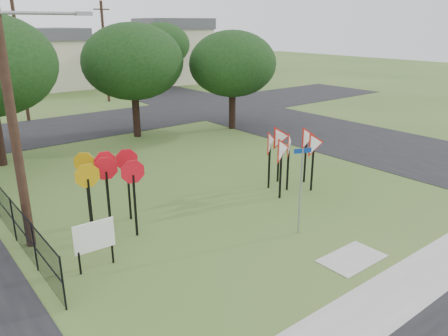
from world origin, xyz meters
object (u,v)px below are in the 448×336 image
at_px(stop_sign_cluster, 108,175).
at_px(yield_sign_cluster, 290,145).
at_px(info_board, 94,238).
at_px(street_name_sign, 301,186).

height_order(stop_sign_cluster, yield_sign_cluster, stop_sign_cluster).
bearing_deg(stop_sign_cluster, yield_sign_cluster, -8.21).
bearing_deg(info_board, street_name_sign, -18.32).
distance_m(street_name_sign, yield_sign_cluster, 4.19).
distance_m(yield_sign_cluster, info_board, 9.13).
relative_size(stop_sign_cluster, info_board, 1.79).
xyz_separation_m(street_name_sign, stop_sign_cluster, (-4.77, 4.21, 0.25)).
bearing_deg(stop_sign_cluster, street_name_sign, -41.41).
bearing_deg(street_name_sign, stop_sign_cluster, 138.59).
xyz_separation_m(street_name_sign, yield_sign_cluster, (2.79, 3.12, 0.21)).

